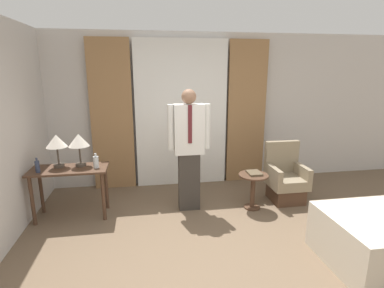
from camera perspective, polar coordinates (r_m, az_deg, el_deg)
name	(u,v)px	position (r m, az deg, el deg)	size (l,w,h in m)	color
ground_plane	(214,274)	(3.41, 4.31, -23.43)	(16.00, 16.00, 0.00)	brown
wall_back	(181,110)	(5.45, -2.20, 6.44)	(10.00, 0.06, 2.70)	beige
curtain_sheer_center	(181,115)	(5.33, -2.01, 5.62)	(1.62, 0.06, 2.58)	white
curtain_drape_left	(112,116)	(5.31, -15.03, 5.12)	(0.71, 0.06, 2.58)	#997047
curtain_drape_right	(246,113)	(5.61, 10.32, 5.82)	(0.71, 0.06, 2.58)	#997047
desk	(70,177)	(4.57, -22.26, -5.83)	(1.05, 0.49, 0.73)	#4C3323
table_lamp_left	(56,142)	(4.55, -24.41, 0.27)	(0.29, 0.29, 0.47)	#4C4238
table_lamp_right	(79,142)	(4.48, -20.77, 0.42)	(0.29, 0.29, 0.47)	#4C4238
bottle_near_edge	(96,162)	(4.40, -17.83, -3.24)	(0.08, 0.08, 0.21)	silver
bottle_by_lamp	(37,166)	(4.50, -27.37, -3.81)	(0.06, 0.06, 0.21)	#2D3851
person	(189,146)	(4.36, -0.58, -0.32)	(0.62, 0.21, 1.81)	#38332D
armchair	(285,180)	(5.08, 17.34, -6.54)	(0.56, 0.57, 0.94)	#4C3323
side_table	(253,185)	(4.65, 11.55, -7.73)	(0.44, 0.44, 0.54)	#4C3323
book	(254,173)	(4.61, 11.76, -5.42)	(0.20, 0.25, 0.03)	brown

